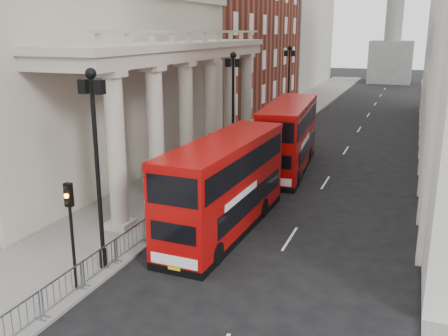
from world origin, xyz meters
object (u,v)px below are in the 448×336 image
(pedestrian_a, at_px, (149,176))
(pedestrian_c, at_px, (234,148))
(lamp_post_mid, at_px, (233,104))
(bus_near, at_px, (225,184))
(lamp_post_south, at_px, (97,157))
(pedestrian_b, at_px, (152,169))
(bus_far, at_px, (289,135))
(lamp_post_north, at_px, (289,83))
(traffic_light, at_px, (70,217))

(pedestrian_a, bearing_deg, pedestrian_c, 66.64)
(lamp_post_mid, height_order, bus_near, lamp_post_mid)
(lamp_post_south, distance_m, pedestrian_a, 11.36)
(bus_near, distance_m, pedestrian_b, 9.57)
(lamp_post_south, relative_size, bus_far, 0.72)
(lamp_post_mid, bearing_deg, pedestrian_b, -134.99)
(lamp_post_south, xyz_separation_m, lamp_post_mid, (0.00, 16.00, 0.00))
(lamp_post_north, distance_m, pedestrian_a, 22.52)
(bus_near, relative_size, bus_far, 0.95)
(traffic_light, distance_m, pedestrian_a, 12.80)
(lamp_post_north, bearing_deg, lamp_post_south, -90.00)
(lamp_post_south, height_order, bus_far, lamp_post_south)
(lamp_post_mid, xyz_separation_m, pedestrian_c, (-1.18, 3.46, -3.94))
(lamp_post_mid, bearing_deg, bus_far, 34.98)
(bus_far, bearing_deg, lamp_post_south, -105.44)
(pedestrian_c, bearing_deg, traffic_light, -96.27)
(lamp_post_north, bearing_deg, lamp_post_mid, -90.00)
(lamp_post_south, xyz_separation_m, pedestrian_a, (-3.45, 10.09, -3.92))
(traffic_light, xyz_separation_m, bus_far, (3.31, 20.40, -0.55))
(bus_far, distance_m, pedestrian_c, 4.97)
(pedestrian_c, bearing_deg, lamp_post_mid, -80.87)
(bus_near, bearing_deg, lamp_post_mid, 109.80)
(bus_near, bearing_deg, lamp_post_north, 99.06)
(pedestrian_c, bearing_deg, lamp_post_south, -96.21)
(lamp_post_north, relative_size, pedestrian_a, 4.76)
(traffic_light, bearing_deg, pedestrian_a, 106.36)
(lamp_post_mid, xyz_separation_m, bus_far, (3.41, 2.38, -2.36))
(traffic_light, xyz_separation_m, pedestrian_c, (-1.28, 21.48, -2.13))
(pedestrian_a, bearing_deg, lamp_post_north, 71.33)
(traffic_light, distance_m, pedestrian_b, 14.64)
(bus_near, distance_m, pedestrian_c, 14.29)
(bus_near, height_order, pedestrian_a, bus_near)
(lamp_post_mid, height_order, traffic_light, lamp_post_mid)
(lamp_post_south, bearing_deg, bus_far, 79.50)
(lamp_post_mid, bearing_deg, lamp_post_north, 90.00)
(lamp_post_mid, relative_size, lamp_post_north, 1.00)
(lamp_post_mid, distance_m, bus_near, 10.84)
(bus_near, bearing_deg, pedestrian_a, 150.18)
(traffic_light, xyz_separation_m, pedestrian_a, (-3.55, 12.11, -2.11))
(traffic_light, bearing_deg, bus_far, 80.79)
(pedestrian_b, bearing_deg, bus_near, 127.90)
(lamp_post_north, height_order, pedestrian_c, lamp_post_north)
(lamp_post_north, distance_m, bus_far, 14.23)
(bus_far, relative_size, pedestrian_c, 6.75)
(bus_near, bearing_deg, pedestrian_c, 110.06)
(lamp_post_south, bearing_deg, traffic_light, -87.16)
(lamp_post_mid, xyz_separation_m, traffic_light, (0.10, -18.02, -1.80))
(lamp_post_north, relative_size, traffic_light, 1.93)
(lamp_post_north, relative_size, pedestrian_b, 4.93)
(lamp_post_south, bearing_deg, pedestrian_c, 93.46)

